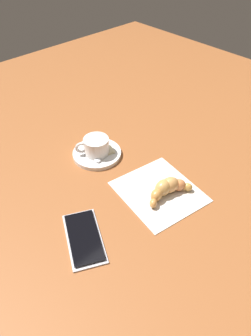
{
  "coord_description": "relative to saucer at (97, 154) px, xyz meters",
  "views": [
    {
      "loc": [
        -0.44,
        0.43,
        0.57
      ],
      "look_at": [
        0.01,
        0.01,
        0.02
      ],
      "focal_mm": 33.61,
      "sensor_mm": 36.0,
      "label": 1
    }
  ],
  "objects": [
    {
      "name": "teaspoon",
      "position": [
        -0.0,
        0.0,
        0.01
      ],
      "size": [
        0.13,
        0.09,
        0.01
      ],
      "color": "silver",
      "rests_on": "saucer"
    },
    {
      "name": "ground_plane",
      "position": [
        -0.12,
        -0.02,
        -0.01
      ],
      "size": [
        1.8,
        1.8,
        0.0
      ],
      "primitive_type": "plane",
      "color": "brown"
    },
    {
      "name": "espresso_cup",
      "position": [
        -0.0,
        0.0,
        0.03
      ],
      "size": [
        0.07,
        0.09,
        0.05
      ],
      "color": "silver",
      "rests_on": "saucer"
    },
    {
      "name": "napkin",
      "position": [
        -0.22,
        -0.02,
        -0.0
      ],
      "size": [
        0.22,
        0.21,
        0.0
      ],
      "primitive_type": "cube",
      "rotation": [
        0.0,
        0.0,
        -0.16
      ],
      "color": "silver",
      "rests_on": "ground"
    },
    {
      "name": "cell_phone",
      "position": [
        -0.2,
        0.2,
        -0.0
      ],
      "size": [
        0.17,
        0.13,
        0.01
      ],
      "color": "#B7B5BE",
      "rests_on": "ground"
    },
    {
      "name": "saucer",
      "position": [
        0.0,
        0.0,
        0.0
      ],
      "size": [
        0.14,
        0.14,
        0.01
      ],
      "primitive_type": "cylinder",
      "color": "silver",
      "rests_on": "ground"
    },
    {
      "name": "sugar_packet",
      "position": [
        -0.01,
        -0.03,
        0.01
      ],
      "size": [
        0.07,
        0.04,
        0.01
      ],
      "primitive_type": "cube",
      "rotation": [
        0.0,
        0.0,
        6.0
      ],
      "color": "beige",
      "rests_on": "saucer"
    },
    {
      "name": "croissant",
      "position": [
        -0.24,
        -0.03,
        0.02
      ],
      "size": [
        0.07,
        0.13,
        0.04
      ],
      "color": "#BB883E",
      "rests_on": "napkin"
    }
  ]
}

